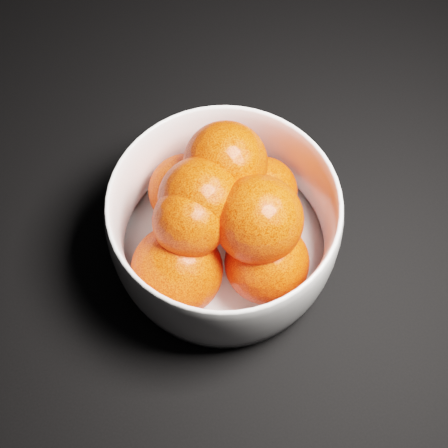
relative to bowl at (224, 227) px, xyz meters
name	(u,v)px	position (x,y,z in m)	size (l,w,h in m)	color
bowl	(224,227)	(0.00, 0.00, 0.00)	(0.22, 0.22, 0.11)	white
orange_pile	(220,218)	(0.00, 0.00, 0.02)	(0.18, 0.17, 0.13)	#EE340B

